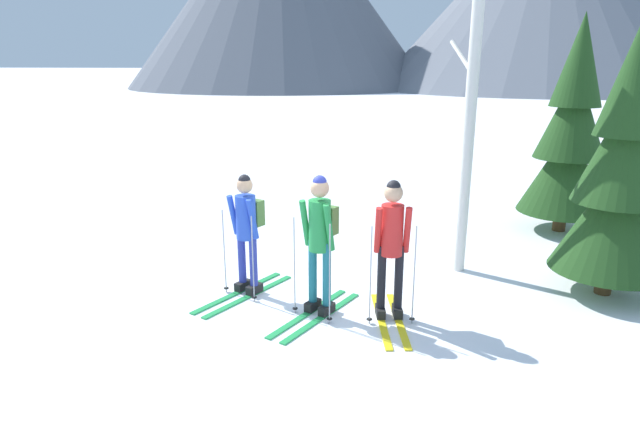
# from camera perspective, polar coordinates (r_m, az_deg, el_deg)

# --- Properties ---
(ground_plane) EXTENTS (400.00, 400.00, 0.00)m
(ground_plane) POSITION_cam_1_polar(r_m,az_deg,el_deg) (7.51, -1.50, -8.63)
(ground_plane) COLOR white
(skier_in_blue) EXTENTS (1.13, 1.68, 1.72)m
(skier_in_blue) POSITION_cam_1_polar(r_m,az_deg,el_deg) (7.71, -7.57, -0.40)
(skier_in_blue) COLOR green
(skier_in_blue) RESTS_ON ground
(skier_in_green) EXTENTS (1.06, 1.66, 1.85)m
(skier_in_green) POSITION_cam_1_polar(r_m,az_deg,el_deg) (6.98, 0.01, -1.30)
(skier_in_green) COLOR green
(skier_in_green) RESTS_ON ground
(skier_in_red) EXTENTS (0.61, 1.59, 1.81)m
(skier_in_red) POSITION_cam_1_polar(r_m,az_deg,el_deg) (6.93, 7.39, -1.76)
(skier_in_red) COLOR yellow
(skier_in_red) RESTS_ON ground
(pine_tree_near) EXTENTS (1.57, 1.57, 3.78)m
(pine_tree_near) POSITION_cam_1_polar(r_m,az_deg,el_deg) (8.45, 28.65, 4.54)
(pine_tree_near) COLOR #51381E
(pine_tree_near) RESTS_ON ground
(pine_tree_mid) EXTENTS (1.66, 1.66, 4.02)m
(pine_tree_mid) POSITION_cam_1_polar(r_m,az_deg,el_deg) (11.37, 24.46, 8.28)
(pine_tree_mid) COLOR #51381E
(pine_tree_mid) RESTS_ON ground
(birch_tree_tall) EXTENTS (0.77, 0.85, 5.40)m
(birch_tree_tall) POSITION_cam_1_polar(r_m,az_deg,el_deg) (8.50, 15.39, 12.92)
(birch_tree_tall) COLOR silver
(birch_tree_tall) RESTS_ON ground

